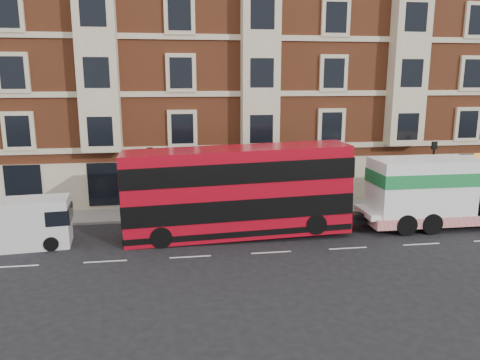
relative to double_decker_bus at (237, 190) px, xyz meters
name	(u,v)px	position (x,y,z in m)	size (l,w,h in m)	color
ground	(271,252)	(1.32, -2.73, -2.59)	(120.00, 120.00, 0.00)	black
sidewalk	(247,210)	(1.32, 4.77, -2.51)	(90.00, 3.00, 0.15)	slate
victorian_terrace	(238,57)	(1.82, 12.27, 7.48)	(45.00, 12.00, 20.40)	brown
lamp_post_west	(151,178)	(-4.68, 3.47, 0.09)	(0.35, 0.15, 4.35)	black
lamp_post_east	(432,169)	(13.32, 3.47, 0.09)	(0.35, 0.15, 4.35)	black
double_decker_bus	(237,190)	(0.00, 0.00, 0.00)	(12.06, 2.77, 4.88)	#AA0919
tow_truck	(444,191)	(12.06, 0.00, -0.45)	(9.66, 2.85, 4.02)	white
box_van	(20,224)	(-11.16, -0.10, -1.35)	(5.00, 2.45, 2.51)	silver
pedestrian	(51,207)	(-10.71, 4.35, -1.69)	(0.54, 0.36, 1.49)	#192A32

